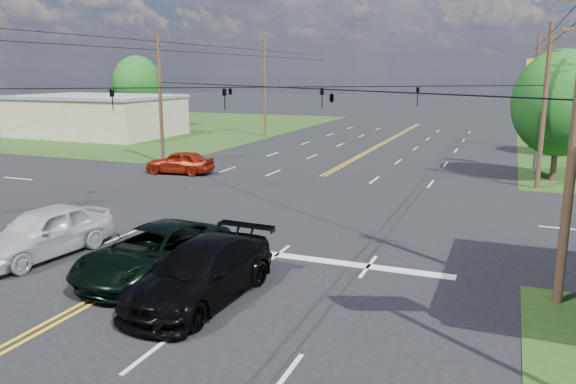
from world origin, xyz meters
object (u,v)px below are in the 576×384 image
at_px(tree_right_a, 560,103).
at_px(suv_black, 201,272).
at_px(retail_nw, 97,117).
at_px(pole_ne, 544,105).
at_px(pole_left_far, 265,87).
at_px(tree_far_l, 137,84).
at_px(pole_right_far, 535,90).
at_px(pickup_white, 44,232).
at_px(pickup_dkgreen, 154,252).
at_px(pole_se, 574,139).
at_px(pole_nw, 160,97).

relative_size(tree_right_a, suv_black, 1.36).
xyz_separation_m(retail_nw, pole_ne, (43.00, -13.00, 2.92)).
distance_m(pole_left_far, tree_far_l, 19.42).
distance_m(pole_left_far, pole_right_far, 26.00).
xyz_separation_m(suv_black, pickup_white, (-7.57, 1.44, 0.06)).
distance_m(tree_right_a, pickup_white, 30.02).
xyz_separation_m(retail_nw, tree_far_l, (-2.00, 10.00, 3.19)).
relative_size(retail_nw, pole_left_far, 1.60).
height_order(pole_ne, pole_right_far, pole_right_far).
height_order(retail_nw, pole_right_far, pole_right_far).
bearing_deg(pickup_dkgreen, suv_black, -19.95).
height_order(tree_right_a, tree_far_l, tree_far_l).
relative_size(retail_nw, pole_se, 1.68).
height_order(pole_nw, suv_black, pole_nw).
height_order(pickup_dkgreen, suv_black, suv_black).
relative_size(pole_right_far, pickup_dkgreen, 1.64).
height_order(retail_nw, suv_black, retail_nw).
distance_m(retail_nw, pickup_white, 41.88).
relative_size(retail_nw, pickup_dkgreen, 2.62).
relative_size(retail_nw, tree_right_a, 1.96).
relative_size(tree_far_l, pickup_white, 1.60).
xyz_separation_m(pole_right_far, tree_far_l, (-45.00, 4.00, 0.03)).
distance_m(tree_right_a, tree_far_l, 50.16).
xyz_separation_m(pole_se, pickup_white, (-17.57, -2.26, -3.98)).
height_order(pole_left_far, pickup_dkgreen, pole_left_far).
xyz_separation_m(pole_left_far, tree_far_l, (-19.00, 4.00, 0.03)).
bearing_deg(pole_se, retail_nw, 144.21).
xyz_separation_m(pole_se, pole_ne, (0.00, 18.00, 0.00)).
distance_m(pole_right_far, suv_black, 42.13).
distance_m(pole_ne, pickup_dkgreen, 24.37).
bearing_deg(pole_right_far, retail_nw, -172.06).
xyz_separation_m(pole_ne, tree_far_l, (-45.00, 23.00, 0.28)).
relative_size(pole_left_far, pickup_dkgreen, 1.64).
xyz_separation_m(tree_right_a, pickup_white, (-18.57, -23.26, -3.94)).
bearing_deg(tree_right_a, pickup_white, -128.61).
relative_size(tree_far_l, suv_black, 1.45).
bearing_deg(pole_nw, pole_se, -34.70).
height_order(pole_nw, tree_far_l, pole_nw).
bearing_deg(suv_black, pole_nw, 129.52).
height_order(pole_right_far, pickup_white, pole_right_far).
height_order(tree_right_a, pickup_dkgreen, tree_right_a).
height_order(pole_left_far, pole_right_far, same).
distance_m(pole_right_far, tree_far_l, 45.18).
distance_m(retail_nw, suv_black, 47.90).
xyz_separation_m(retail_nw, pole_se, (43.00, -31.00, 2.92)).
bearing_deg(retail_nw, tree_far_l, 101.31).
relative_size(pole_se, suv_black, 1.58).
xyz_separation_m(pole_nw, pole_left_far, (0.00, 19.00, 0.25)).
xyz_separation_m(tree_right_a, pickup_dkgreen, (-13.50, -23.53, -4.02)).
relative_size(pole_ne, pole_left_far, 0.95).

